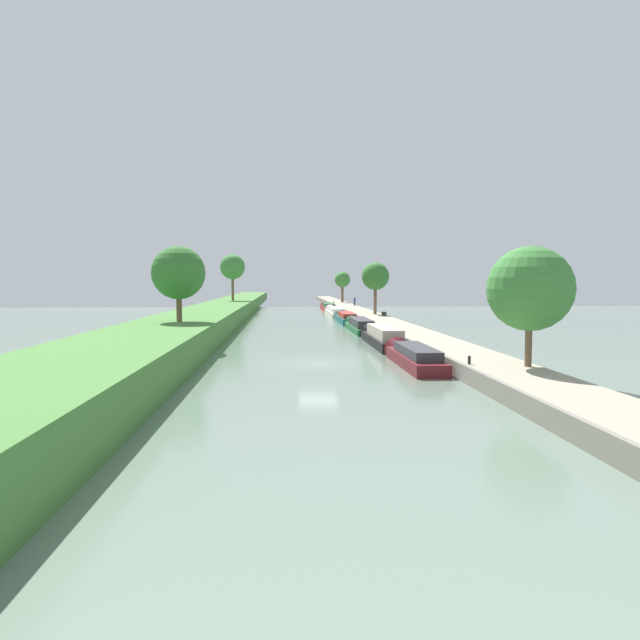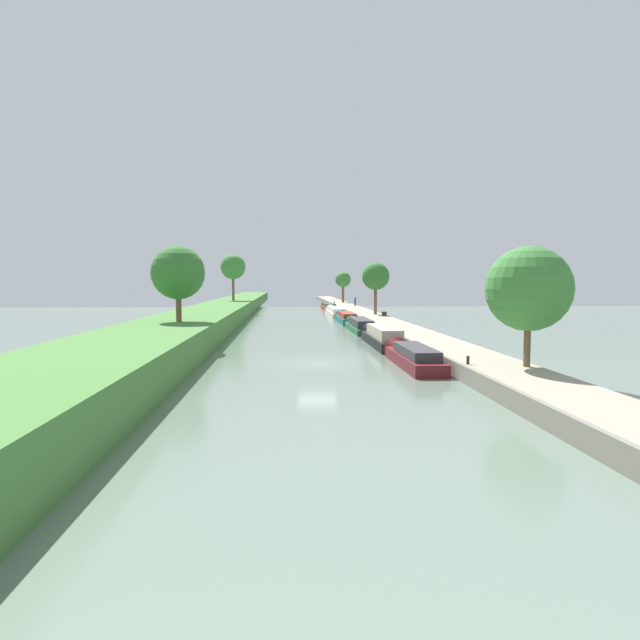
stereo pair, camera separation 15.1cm
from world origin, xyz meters
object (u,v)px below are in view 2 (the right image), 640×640
narrowboat_teal (346,318)px  park_bench (384,313)px  narrowboat_maroon (411,356)px  narrowboat_green (359,326)px  person_walking (355,301)px  mooring_bollard_far (334,302)px  narrowboat_red (328,307)px  narrowboat_black (381,337)px  narrowboat_cream (335,312)px  mooring_bollard_near (468,360)px

narrowboat_teal → park_bench: (5.08, -0.16, 0.66)m
narrowboat_maroon → narrowboat_green: size_ratio=0.81×
person_walking → mooring_bollard_far: (-2.88, 10.81, -0.65)m
narrowboat_teal → narrowboat_red: size_ratio=0.78×
narrowboat_green → person_walking: 41.28m
narrowboat_teal → narrowboat_red: bearing=89.7°
narrowboat_maroon → narrowboat_black: narrowboat_black is taller
narrowboat_green → park_bench: narrowboat_green is taller
narrowboat_red → narrowboat_green: bearing=-90.1°
narrowboat_teal → park_bench: size_ratio=8.19×
narrowboat_green → mooring_bollard_far: 51.84m
narrowboat_cream → narrowboat_black: bearing=-89.7°
narrowboat_maroon → narrowboat_red: 69.17m
narrowboat_cream → narrowboat_teal: bearing=-90.0°
narrowboat_red → park_bench: park_bench is taller
narrowboat_teal → narrowboat_red: (0.18, 32.18, -0.03)m
narrowboat_teal → park_bench: 5.13m
narrowboat_green → person_walking: person_walking is taller
narrowboat_black → narrowboat_cream: bearing=90.3°
person_walking → mooring_bollard_near: size_ratio=3.69×
mooring_bollard_near → mooring_bollard_far: size_ratio=1.00×
narrowboat_black → person_walking: bearing=85.1°
person_walking → mooring_bollard_far: bearing=104.9°
narrowboat_teal → narrowboat_cream: (-0.01, 15.70, -0.05)m
narrowboat_green → mooring_bollard_near: 30.42m
narrowboat_teal → park_bench: narrowboat_teal is taller
narrowboat_green → person_walking: size_ratio=7.62×
narrowboat_green → mooring_bollard_far: size_ratio=28.09×
narrowboat_cream → narrowboat_green: bearing=-89.7°
mooring_bollard_far → park_bench: bearing=-85.5°
park_bench → narrowboat_cream: bearing=107.8°
narrowboat_maroon → mooring_bollard_far: bearing=88.7°
narrowboat_black → narrowboat_cream: narrowboat_black is taller
narrowboat_teal → mooring_bollard_far: 39.51m
park_bench → mooring_bollard_far: bearing=94.5°
person_walking → mooring_bollard_far: 11.21m
narrowboat_maroon → person_walking: 65.81m
narrowboat_cream → park_bench: 16.67m
person_walking → park_bench: (0.21, -28.81, -0.53)m
mooring_bollard_near → narrowboat_maroon: bearing=107.4°
narrowboat_maroon → narrowboat_teal: narrowboat_teal is taller
narrowboat_black → mooring_bollard_far: size_ratio=27.34×
narrowboat_black → mooring_bollard_near: 17.00m
narrowboat_maroon → narrowboat_cream: size_ratio=0.62×
narrowboat_cream → mooring_bollard_far: narrowboat_cream is taller
narrowboat_black → person_walking: size_ratio=7.41×
narrowboat_green → narrowboat_cream: narrowboat_green is taller
narrowboat_teal → person_walking: 29.08m
person_walking → narrowboat_green: bearing=-96.6°
narrowboat_black → narrowboat_green: size_ratio=0.97×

